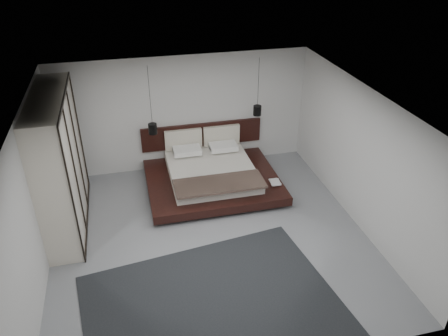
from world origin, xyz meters
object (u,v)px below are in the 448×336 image
object	(u,v)px
lattice_screen	(52,140)
rug	(212,305)
pendant_right	(257,110)
wardrobe	(59,163)
bed	(211,174)
pendant_left	(153,129)

from	to	relation	value
lattice_screen	rug	distance (m)	5.07
pendant_right	wardrobe	xyz separation A→B (m)	(-4.34, -1.17, -0.21)
bed	lattice_screen	bearing A→B (deg)	170.75
lattice_screen	pendant_left	xyz separation A→B (m)	(2.15, -0.06, 0.06)
bed	pendant_left	distance (m)	1.69
pendant_right	lattice_screen	bearing A→B (deg)	179.20
pendant_right	wardrobe	bearing A→B (deg)	-164.95
wardrobe	lattice_screen	bearing A→B (deg)	101.55
bed	rug	bearing A→B (deg)	-102.10
lattice_screen	bed	bearing A→B (deg)	-9.25
pendant_left	rug	bearing A→B (deg)	-83.76
bed	pendant_left	world-z (taller)	pendant_left
pendant_left	rug	xyz separation A→B (m)	(0.45, -4.09, -1.36)
bed	pendant_left	bearing A→B (deg)	158.31
lattice_screen	rug	world-z (taller)	lattice_screen
lattice_screen	pendant_left	distance (m)	2.16
rug	lattice_screen	bearing A→B (deg)	122.08
rug	pendant_left	bearing A→B (deg)	96.24
lattice_screen	pendant_right	world-z (taller)	pendant_right
bed	pendant_left	size ratio (longest dim) A/B	1.90
pendant_right	wardrobe	world-z (taller)	pendant_right
pendant_right	wardrobe	size ratio (longest dim) A/B	0.49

